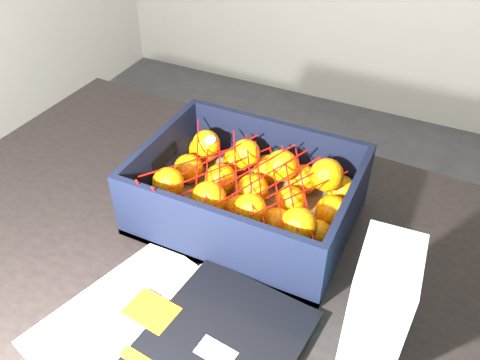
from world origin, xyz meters
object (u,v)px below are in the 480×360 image
at_px(table, 216,285).
at_px(produce_crate, 247,199).
at_px(magazine_stack, 181,341).
at_px(retail_carton, 381,300).

distance_m(table, produce_crate, 0.17).
bearing_deg(magazine_stack, retail_carton, 28.30).
height_order(table, produce_crate, produce_crate).
bearing_deg(magazine_stack, produce_crate, 95.65).
xyz_separation_m(table, retail_carton, (0.29, -0.06, 0.19)).
bearing_deg(retail_carton, produce_crate, 146.95).
distance_m(produce_crate, retail_carton, 0.32).
relative_size(table, retail_carton, 7.09).
bearing_deg(produce_crate, retail_carton, -29.55).
xyz_separation_m(table, magazine_stack, (0.04, -0.19, 0.11)).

